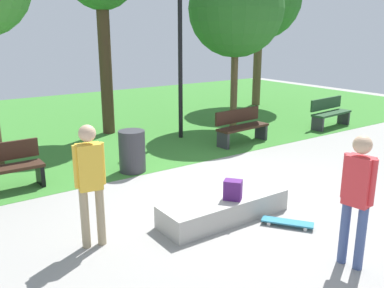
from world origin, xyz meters
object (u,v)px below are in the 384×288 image
concrete_ledge (224,208)px  park_bench_by_oak (241,126)px  skateboard_by_ledge (287,222)px  lamp_post (180,43)px  trash_bin (132,151)px  skater_performing_trick (357,192)px  backpack_on_ledge (233,190)px  skater_watching (90,177)px  tree_broad_elm (236,9)px  park_bench_far_left (330,112)px

concrete_ledge → park_bench_by_oak: bearing=45.4°
skateboard_by_ledge → lamp_post: size_ratio=0.18×
trash_bin → lamp_post: bearing=37.0°
trash_bin → skater_performing_trick: bearing=-83.0°
backpack_on_ledge → skater_performing_trick: 2.02m
skater_performing_trick → skater_watching: size_ratio=0.99×
concrete_ledge → tree_broad_elm: (4.41, 4.98, 3.38)m
skater_performing_trick → park_bench_by_oak: skater_performing_trick is taller
lamp_post → trash_bin: 3.80m
concrete_ledge → skateboard_by_ledge: bearing=-51.1°
skater_watching → lamp_post: size_ratio=0.41×
skater_performing_trick → lamp_post: bearing=74.7°
skater_performing_trick → tree_broad_elm: bearing=60.6°
skater_watching → park_bench_by_oak: 6.23m
concrete_ledge → skater_performing_trick: 2.26m
skater_performing_trick → backpack_on_ledge: bearing=101.6°
backpack_on_ledge → lamp_post: 5.84m
skater_watching → trash_bin: bearing=53.2°
concrete_ledge → park_bench_far_left: size_ratio=1.35×
tree_broad_elm → park_bench_by_oak: bearing=-124.0°
skateboard_by_ledge → skater_watching: bearing=156.9°
park_bench_by_oak → park_bench_far_left: (3.55, -0.14, 0.00)m
backpack_on_ledge → trash_bin: bearing=-35.0°
skater_performing_trick → park_bench_far_left: bearing=39.4°
skater_watching → park_bench_far_left: (8.98, 2.88, -0.56)m
skateboard_by_ledge → park_bench_by_oak: park_bench_by_oak is taller
concrete_ledge → park_bench_by_oak: 4.77m
concrete_ledge → skateboard_by_ledge: 1.02m
concrete_ledge → skater_performing_trick: skater_performing_trick is taller
tree_broad_elm → lamp_post: (-2.08, -0.15, -0.92)m
tree_broad_elm → trash_bin: (-4.56, -2.02, -3.10)m
skater_performing_trick → trash_bin: bearing=97.0°
park_bench_far_left → trash_bin: 7.05m
concrete_ledge → tree_broad_elm: tree_broad_elm is taller
concrete_ledge → skater_watching: (-2.08, 0.37, 0.86)m
skateboard_by_ledge → park_bench_by_oak: size_ratio=0.47×
concrete_ledge → skateboard_by_ledge: (0.64, -0.79, -0.12)m
skater_performing_trick → skateboard_by_ledge: bearing=81.9°
skater_watching → skateboard_by_ledge: 3.12m
concrete_ledge → skater_watching: skater_watching is taller
park_bench_far_left → tree_broad_elm: tree_broad_elm is taller
skater_watching → lamp_post: 6.48m
concrete_ledge → tree_broad_elm: size_ratio=0.44×
skater_watching → park_bench_by_oak: skater_watching is taller
backpack_on_ledge → skateboard_by_ledge: backpack_on_ledge is taller
lamp_post → concrete_ledge: bearing=-115.8°
tree_broad_elm → trash_bin: 5.88m
tree_broad_elm → trash_bin: size_ratio=5.48×
backpack_on_ledge → trash_bin: trash_bin is taller
skater_performing_trick → park_bench_by_oak: 6.17m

